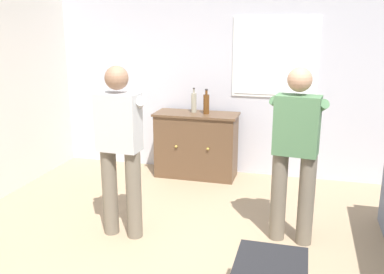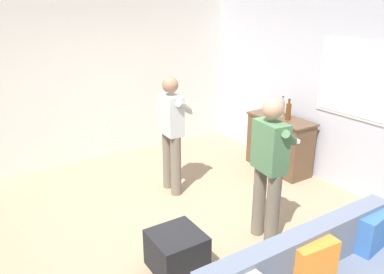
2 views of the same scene
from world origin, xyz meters
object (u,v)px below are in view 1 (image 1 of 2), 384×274
Objects in this scene: bottle_wine_green at (194,102)px; person_standing_left at (120,144)px; person_standing_right at (296,148)px; sideboard_cabinet at (196,145)px; bottle_liquor_amber at (206,104)px.

bottle_wine_green is 0.20× the size of person_standing_left.
bottle_wine_green is 0.20× the size of person_standing_right.
bottle_liquor_amber is (0.14, 0.00, 0.58)m from sideboard_cabinet.
bottle_liquor_amber is 0.20× the size of person_standing_right.
bottle_wine_green is 1.91m from person_standing_left.
sideboard_cabinet is 3.37× the size of bottle_wine_green.
sideboard_cabinet is at bearing 81.40° from person_standing_left.
sideboard_cabinet is at bearing -179.78° from bottle_liquor_amber.
bottle_wine_green and bottle_liquor_amber have the same top height.
bottle_liquor_amber is at bearing 0.22° from sideboard_cabinet.
person_standing_left is at bearing -169.35° from person_standing_right.
person_standing_right is at bearing -51.72° from bottle_liquor_amber.
bottle_liquor_amber is (0.18, -0.05, 0.00)m from bottle_wine_green.
person_standing_right is (1.39, -1.59, -0.08)m from bottle_wine_green.
person_standing_left is 1.00× the size of person_standing_right.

